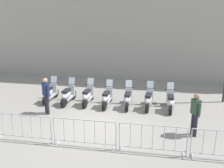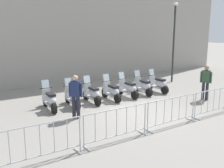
{
  "view_description": "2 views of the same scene",
  "coord_description": "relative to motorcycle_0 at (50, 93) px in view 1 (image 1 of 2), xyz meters",
  "views": [
    {
      "loc": [
        0.76,
        -10.16,
        4.88
      ],
      "look_at": [
        0.63,
        1.75,
        1.3
      ],
      "focal_mm": 42.09,
      "sensor_mm": 36.0,
      "label": 1
    },
    {
      "loc": [
        -7.76,
        -6.74,
        3.42
      ],
      "look_at": [
        -0.05,
        1.7,
        0.97
      ],
      "focal_mm": 40.56,
      "sensor_mm": 36.0,
      "label": 2
    }
  ],
  "objects": [
    {
      "name": "barrier_segment_1",
      "position": [
        -0.02,
        -4.22,
        0.07
      ],
      "size": [
        2.27,
        0.8,
        1.07
      ],
      "color": "#B2B5B7",
      "rests_on": "ground"
    },
    {
      "name": "ground_plane",
      "position": [
        2.65,
        -2.84,
        -0.45
      ],
      "size": [
        120.0,
        120.0,
        0.0
      ],
      "primitive_type": "plane",
      "color": "gray"
    },
    {
      "name": "officer_mid_plaza",
      "position": [
        6.48,
        -3.72,
        0.53
      ],
      "size": [
        0.32,
        0.53,
        1.73
      ],
      "color": "#23232D",
      "rests_on": "ground"
    },
    {
      "name": "motorcycle_0",
      "position": [
        0.0,
        0.0,
        0.0
      ],
      "size": [
        0.69,
        1.71,
        1.24
      ],
      "color": "black",
      "rests_on": "ground"
    },
    {
      "name": "motorcycle_3",
      "position": [
        3.02,
        -0.66,
        0.0
      ],
      "size": [
        0.69,
        1.71,
        1.24
      ],
      "color": "black",
      "rests_on": "ground"
    },
    {
      "name": "motorcycle_6",
      "position": [
        6.08,
        -1.14,
        0.0
      ],
      "size": [
        0.64,
        1.72,
        1.24
      ],
      "color": "black",
      "rests_on": "ground"
    },
    {
      "name": "barrier_segment_2",
      "position": [
        2.34,
        -4.63,
        0.07
      ],
      "size": [
        2.27,
        0.8,
        1.07
      ],
      "color": "#B2B5B7",
      "rests_on": "ground"
    },
    {
      "name": "motorcycle_4",
      "position": [
        4.05,
        -0.78,
        0.0
      ],
      "size": [
        0.6,
        1.72,
        1.24
      ],
      "color": "black",
      "rests_on": "ground"
    },
    {
      "name": "officer_near_row_end",
      "position": [
        0.25,
        -1.63,
        0.53
      ],
      "size": [
        0.39,
        0.46,
        1.73
      ],
      "color": "#23232D",
      "rests_on": "ground"
    },
    {
      "name": "motorcycle_5",
      "position": [
        5.07,
        -0.91,
        0.0
      ],
      "size": [
        0.71,
        1.71,
        1.24
      ],
      "color": "black",
      "rests_on": "ground"
    },
    {
      "name": "motorcycle_1",
      "position": [
        0.99,
        -0.28,
        0.0
      ],
      "size": [
        0.72,
        1.7,
        1.24
      ],
      "color": "black",
      "rests_on": "ground"
    },
    {
      "name": "barrier_segment_3",
      "position": [
        4.69,
        -5.04,
        0.07
      ],
      "size": [
        2.27,
        0.8,
        1.07
      ],
      "color": "#B2B5B7",
      "rests_on": "ground"
    },
    {
      "name": "motorcycle_2",
      "position": [
        2.03,
        -0.37,
        0.0
      ],
      "size": [
        0.68,
        1.71,
        1.24
      ],
      "color": "black",
      "rests_on": "ground"
    }
  ]
}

